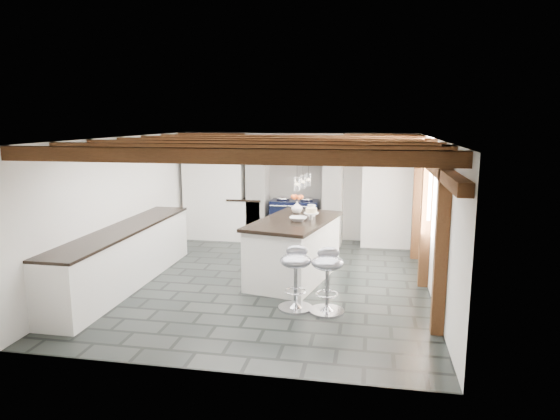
% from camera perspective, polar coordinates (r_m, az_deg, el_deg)
% --- Properties ---
extents(ground, '(6.00, 6.00, 0.00)m').
position_cam_1_polar(ground, '(8.18, -1.21, -8.08)').
color(ground, black).
rests_on(ground, ground).
extents(room_shell, '(6.00, 6.03, 6.00)m').
position_cam_1_polar(room_shell, '(9.40, -3.13, 1.04)').
color(room_shell, silver).
rests_on(room_shell, ground).
extents(range_cooker, '(1.00, 0.63, 0.99)m').
position_cam_1_polar(range_cooker, '(10.61, 1.69, -1.17)').
color(range_cooker, black).
rests_on(range_cooker, ground).
extents(kitchen_island, '(1.45, 2.18, 1.32)m').
position_cam_1_polar(kitchen_island, '(8.16, 1.66, -4.41)').
color(kitchen_island, white).
rests_on(kitchen_island, ground).
extents(bar_stool_near, '(0.52, 0.52, 0.89)m').
position_cam_1_polar(bar_stool_near, '(6.77, 5.41, -7.18)').
color(bar_stool_near, silver).
rests_on(bar_stool_near, ground).
extents(bar_stool_far, '(0.48, 0.48, 0.88)m').
position_cam_1_polar(bar_stool_far, '(6.86, 1.81, -6.93)').
color(bar_stool_far, silver).
rests_on(bar_stool_far, ground).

